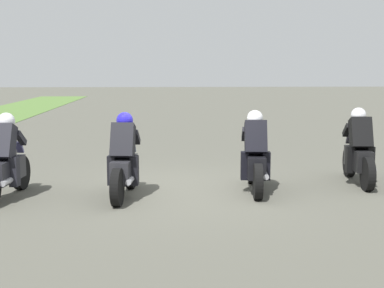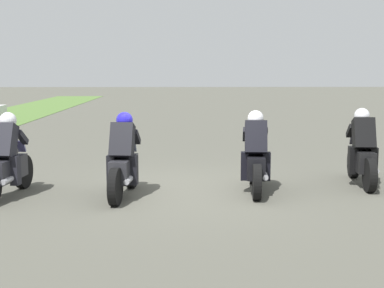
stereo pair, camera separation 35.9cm
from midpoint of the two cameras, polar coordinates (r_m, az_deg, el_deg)
name	(u,v)px [view 2 (the right image)]	position (r m, az deg, el deg)	size (l,w,h in m)	color
ground_plane	(188,191)	(10.27, 0.61, -4.93)	(120.00, 120.00, 0.00)	#515046
rider_lane_a	(362,153)	(11.29, 18.21, -0.94)	(2.04, 0.56, 1.51)	black
rider_lane_b	(255,158)	(10.21, 7.65, -1.51)	(2.04, 0.56, 1.51)	black
rider_lane_c	(124,162)	(9.80, -6.10, -1.88)	(2.04, 0.57, 1.51)	black
rider_lane_d	(7,162)	(10.21, -17.82, -1.82)	(2.04, 0.57, 1.51)	black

